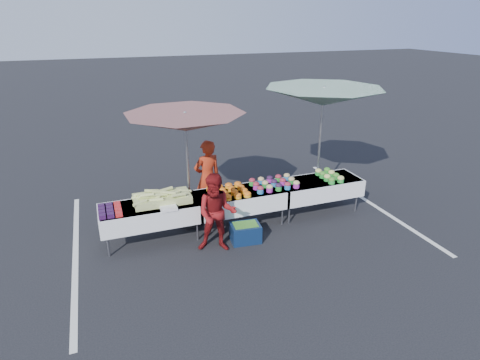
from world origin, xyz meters
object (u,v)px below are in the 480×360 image
object	(u,v)px
vendor	(207,178)
customer	(217,213)
table_right	(318,187)
umbrella_left	(185,123)
table_left	(150,213)
storage_bin	(245,232)
table_center	(240,199)
umbrella_right	(323,98)

from	to	relation	value
vendor	customer	xyz separation A→B (m)	(-0.26, -1.51, -0.08)
table_right	umbrella_left	xyz separation A→B (m)	(-2.75, 0.40, 1.56)
table_left	storage_bin	distance (m)	1.84
vendor	umbrella_left	world-z (taller)	umbrella_left
customer	table_center	bearing A→B (deg)	67.50
table_center	storage_bin	world-z (taller)	table_center
table_left	table_center	world-z (taller)	same
table_right	vendor	distance (m)	2.40
vendor	storage_bin	world-z (taller)	vendor
umbrella_right	umbrella_left	bearing A→B (deg)	-176.61
umbrella_right	storage_bin	xyz separation A→B (m)	(-2.26, -1.23, -2.21)
vendor	customer	world-z (taller)	vendor
table_center	table_right	world-z (taller)	same
table_center	storage_bin	size ratio (longest dim) A/B	3.15
table_right	customer	size ratio (longest dim) A/B	1.25
table_right	vendor	xyz separation A→B (m)	(-2.26, 0.76, 0.24)
storage_bin	table_right	bearing A→B (deg)	24.49
table_left	vendor	world-z (taller)	vendor
table_left	table_right	world-z (taller)	same
table_right	table_left	bearing A→B (deg)	180.00
table_center	umbrella_left	size ratio (longest dim) A/B	0.63
umbrella_left	umbrella_right	bearing A→B (deg)	3.39
customer	storage_bin	bearing A→B (deg)	30.96
table_right	storage_bin	xyz separation A→B (m)	(-1.93, -0.65, -0.40)
umbrella_left	umbrella_right	world-z (taller)	umbrella_right
customer	storage_bin	size ratio (longest dim) A/B	2.52
table_center	customer	distance (m)	1.05
umbrella_left	storage_bin	bearing A→B (deg)	-51.93
vendor	umbrella_right	size ratio (longest dim) A/B	0.57
umbrella_left	umbrella_right	distance (m)	3.09
storage_bin	umbrella_right	bearing A→B (deg)	34.51
table_right	customer	bearing A→B (deg)	-163.43
customer	umbrella_left	distance (m)	1.83
table_left	umbrella_left	bearing A→B (deg)	25.26
table_left	storage_bin	xyz separation A→B (m)	(1.67, -0.65, -0.40)
table_right	umbrella_right	distance (m)	1.93
umbrella_right	customer	bearing A→B (deg)	-154.92
umbrella_left	storage_bin	world-z (taller)	umbrella_left
storage_bin	table_left	bearing A→B (deg)	164.61
customer	storage_bin	xyz separation A→B (m)	(0.59, 0.10, -0.56)
table_right	umbrella_left	world-z (taller)	umbrella_left
table_left	table_center	distance (m)	1.80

